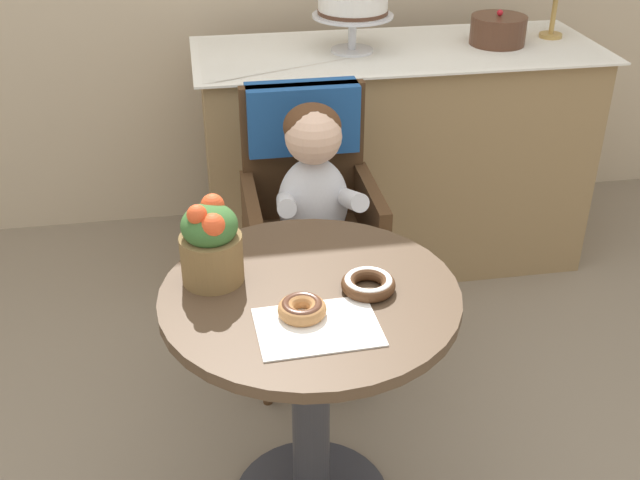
# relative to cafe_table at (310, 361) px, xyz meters

# --- Properties ---
(cafe_table) EXTENTS (0.72, 0.72, 0.72)m
(cafe_table) POSITION_rel_cafe_table_xyz_m (0.00, 0.00, 0.00)
(cafe_table) COLOR #4C3826
(cafe_table) RESTS_ON ground
(wicker_chair) EXTENTS (0.42, 0.45, 0.95)m
(wicker_chair) POSITION_rel_cafe_table_xyz_m (0.10, 0.71, 0.13)
(wicker_chair) COLOR #472D19
(wicker_chair) RESTS_ON ground
(seated_child) EXTENTS (0.27, 0.32, 0.73)m
(seated_child) POSITION_rel_cafe_table_xyz_m (0.10, 0.56, 0.17)
(seated_child) COLOR silver
(seated_child) RESTS_ON ground
(paper_napkin) EXTENTS (0.28, 0.21, 0.00)m
(paper_napkin) POSITION_rel_cafe_table_xyz_m (-0.01, -0.15, 0.21)
(paper_napkin) COLOR white
(paper_napkin) RESTS_ON cafe_table
(donut_front) EXTENTS (0.13, 0.13, 0.04)m
(donut_front) POSITION_rel_cafe_table_xyz_m (0.14, -0.02, 0.23)
(donut_front) COLOR #4C2D19
(donut_front) RESTS_ON cafe_table
(donut_mid) EXTENTS (0.11, 0.11, 0.04)m
(donut_mid) POSITION_rel_cafe_table_xyz_m (-0.03, -0.10, 0.23)
(donut_mid) COLOR #AD7542
(donut_mid) RESTS_ON cafe_table
(flower_vase) EXTENTS (0.15, 0.15, 0.22)m
(flower_vase) POSITION_rel_cafe_table_xyz_m (-0.22, 0.09, 0.32)
(flower_vase) COLOR brown
(flower_vase) RESTS_ON cafe_table
(display_counter) EXTENTS (1.56, 0.62, 0.90)m
(display_counter) POSITION_rel_cafe_table_xyz_m (0.55, 1.30, -0.05)
(display_counter) COLOR #93754C
(display_counter) RESTS_ON ground
(round_layer_cake) EXTENTS (0.21, 0.21, 0.13)m
(round_layer_cake) POSITION_rel_cafe_table_xyz_m (0.94, 1.30, 0.45)
(round_layer_cake) COLOR #4C2D1E
(round_layer_cake) RESTS_ON display_counter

